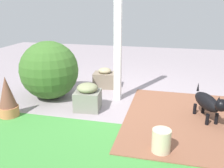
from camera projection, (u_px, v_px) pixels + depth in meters
The scene contains 10 objects.
ground_plane at pixel (125, 100), 4.69m from camera, with size 12.00×12.00×0.00m, color gray.
brick_path at pixel (183, 119), 3.89m from camera, with size 1.80×2.40×0.02m, color brown.
porch_pillar at pixel (118, 41), 4.38m from camera, with size 0.12×0.12×2.20m, color white.
stone_planter_nearest at pixel (105, 79), 5.34m from camera, with size 0.51×0.40×0.43m.
stone_planter_mid at pixel (88, 97), 4.20m from camera, with size 0.46×0.43×0.47m.
round_shrub at pixel (49, 70), 4.64m from camera, with size 1.09×1.09×1.09m, color #376325.
terracotta_pot_broad at pixel (57, 73), 5.55m from camera, with size 0.42×0.42×0.43m.
terracotta_pot_spiky at pixel (7, 98), 3.92m from camera, with size 0.31×0.31×0.66m.
dog at pixel (209, 103), 3.74m from camera, with size 0.45×0.76×0.53m.
ceramic_urn at pixel (161, 141), 2.99m from camera, with size 0.23×0.23×0.31m, color beige.
Camera 1 is at (-0.78, 4.30, 1.75)m, focal length 39.67 mm.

